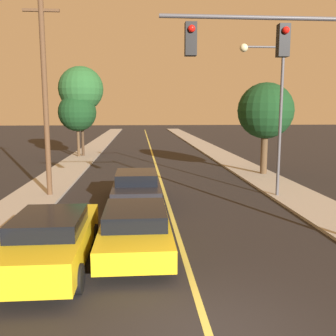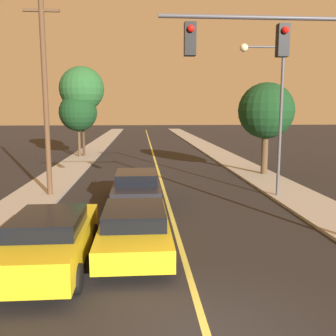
{
  "view_description": "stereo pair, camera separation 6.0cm",
  "coord_description": "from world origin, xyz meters",
  "px_view_note": "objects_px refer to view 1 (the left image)",
  "views": [
    {
      "loc": [
        -1.22,
        -5.93,
        4.03
      ],
      "look_at": [
        0.0,
        9.82,
        1.6
      ],
      "focal_mm": 40.0,
      "sensor_mm": 36.0,
      "label": 1
    },
    {
      "loc": [
        -1.16,
        -5.93,
        4.03
      ],
      "look_at": [
        0.0,
        9.82,
        1.6
      ],
      "focal_mm": 40.0,
      "sensor_mm": 36.0,
      "label": 2
    }
  ],
  "objects_px": {
    "utility_pole_left": "(45,95)",
    "tree_left_near": "(77,112)",
    "car_near_lane_second": "(137,186)",
    "tree_left_far": "(81,89)",
    "streetlamp_right": "(271,99)",
    "car_outer_lane_front": "(51,239)",
    "tree_right_near": "(266,111)",
    "car_near_lane_front": "(135,226)",
    "traffic_signal_mast": "(298,78)"
  },
  "relations": [
    {
      "from": "car_near_lane_second",
      "to": "utility_pole_left",
      "type": "relative_size",
      "value": 0.57
    },
    {
      "from": "tree_right_near",
      "to": "streetlamp_right",
      "type": "bearing_deg",
      "value": -107.13
    },
    {
      "from": "car_outer_lane_front",
      "to": "streetlamp_right",
      "type": "xyz_separation_m",
      "value": [
        8.19,
        7.28,
        3.77
      ]
    },
    {
      "from": "car_outer_lane_front",
      "to": "tree_left_near",
      "type": "distance_m",
      "value": 23.65
    },
    {
      "from": "traffic_signal_mast",
      "to": "streetlamp_right",
      "type": "bearing_deg",
      "value": 77.34
    },
    {
      "from": "car_near_lane_front",
      "to": "tree_right_near",
      "type": "height_order",
      "value": "tree_right_near"
    },
    {
      "from": "tree_left_near",
      "to": "tree_left_far",
      "type": "distance_m",
      "value": 2.05
    },
    {
      "from": "car_outer_lane_front",
      "to": "utility_pole_left",
      "type": "xyz_separation_m",
      "value": [
        -1.96,
        8.22,
        3.93
      ]
    },
    {
      "from": "car_outer_lane_front",
      "to": "traffic_signal_mast",
      "type": "distance_m",
      "value": 8.15
    },
    {
      "from": "streetlamp_right",
      "to": "tree_right_near",
      "type": "relative_size",
      "value": 1.22
    },
    {
      "from": "tree_left_near",
      "to": "tree_right_near",
      "type": "bearing_deg",
      "value": -37.61
    },
    {
      "from": "traffic_signal_mast",
      "to": "utility_pole_left",
      "type": "distance_m",
      "value": 11.17
    },
    {
      "from": "tree_right_near",
      "to": "traffic_signal_mast",
      "type": "bearing_deg",
      "value": -104.93
    },
    {
      "from": "car_near_lane_second",
      "to": "traffic_signal_mast",
      "type": "bearing_deg",
      "value": -49.66
    },
    {
      "from": "car_near_lane_front",
      "to": "utility_pole_left",
      "type": "height_order",
      "value": "utility_pole_left"
    },
    {
      "from": "streetlamp_right",
      "to": "utility_pole_left",
      "type": "bearing_deg",
      "value": 174.73
    },
    {
      "from": "utility_pole_left",
      "to": "streetlamp_right",
      "type": "bearing_deg",
      "value": -5.27
    },
    {
      "from": "car_near_lane_front",
      "to": "car_near_lane_second",
      "type": "distance_m",
      "value": 5.78
    },
    {
      "from": "car_near_lane_front",
      "to": "streetlamp_right",
      "type": "distance_m",
      "value": 9.44
    },
    {
      "from": "streetlamp_right",
      "to": "traffic_signal_mast",
      "type": "bearing_deg",
      "value": -102.66
    },
    {
      "from": "tree_left_near",
      "to": "traffic_signal_mast",
      "type": "bearing_deg",
      "value": -65.87
    },
    {
      "from": "car_outer_lane_front",
      "to": "tree_left_far",
      "type": "xyz_separation_m",
      "value": [
        -2.65,
        23.72,
        5.07
      ]
    },
    {
      "from": "streetlamp_right",
      "to": "utility_pole_left",
      "type": "relative_size",
      "value": 0.77
    },
    {
      "from": "traffic_signal_mast",
      "to": "tree_left_near",
      "type": "height_order",
      "value": "traffic_signal_mast"
    },
    {
      "from": "streetlamp_right",
      "to": "tree_left_near",
      "type": "xyz_separation_m",
      "value": [
        -11.14,
        15.98,
        -0.67
      ]
    },
    {
      "from": "car_outer_lane_front",
      "to": "tree_left_far",
      "type": "height_order",
      "value": "tree_left_far"
    },
    {
      "from": "car_outer_lane_front",
      "to": "traffic_signal_mast",
      "type": "bearing_deg",
      "value": 11.21
    },
    {
      "from": "streetlamp_right",
      "to": "tree_right_near",
      "type": "height_order",
      "value": "streetlamp_right"
    },
    {
      "from": "traffic_signal_mast",
      "to": "streetlamp_right",
      "type": "relative_size",
      "value": 0.99
    },
    {
      "from": "utility_pole_left",
      "to": "car_near_lane_front",
      "type": "bearing_deg",
      "value": -59.97
    },
    {
      "from": "traffic_signal_mast",
      "to": "tree_left_near",
      "type": "relative_size",
      "value": 1.25
    },
    {
      "from": "traffic_signal_mast",
      "to": "tree_right_near",
      "type": "distance_m",
      "value": 12.35
    },
    {
      "from": "utility_pole_left",
      "to": "tree_left_near",
      "type": "xyz_separation_m",
      "value": [
        -1.0,
        15.04,
        -0.84
      ]
    },
    {
      "from": "traffic_signal_mast",
      "to": "tree_left_near",
      "type": "xyz_separation_m",
      "value": [
        -9.81,
        21.9,
        -1.09
      ]
    },
    {
      "from": "car_near_lane_second",
      "to": "tree_left_far",
      "type": "height_order",
      "value": "tree_left_far"
    },
    {
      "from": "car_near_lane_front",
      "to": "tree_left_near",
      "type": "relative_size",
      "value": 0.95
    },
    {
      "from": "car_near_lane_second",
      "to": "utility_pole_left",
      "type": "height_order",
      "value": "utility_pole_left"
    },
    {
      "from": "car_near_lane_front",
      "to": "tree_left_near",
      "type": "bearing_deg",
      "value": 102.95
    },
    {
      "from": "traffic_signal_mast",
      "to": "tree_left_near",
      "type": "distance_m",
      "value": 24.02
    },
    {
      "from": "car_near_lane_front",
      "to": "streetlamp_right",
      "type": "relative_size",
      "value": 0.75
    },
    {
      "from": "tree_left_near",
      "to": "car_outer_lane_front",
      "type": "bearing_deg",
      "value": -82.77
    },
    {
      "from": "car_near_lane_front",
      "to": "tree_left_near",
      "type": "distance_m",
      "value": 22.91
    },
    {
      "from": "utility_pole_left",
      "to": "tree_left_near",
      "type": "height_order",
      "value": "utility_pole_left"
    },
    {
      "from": "traffic_signal_mast",
      "to": "tree_left_near",
      "type": "bearing_deg",
      "value": 114.13
    },
    {
      "from": "utility_pole_left",
      "to": "tree_left_near",
      "type": "bearing_deg",
      "value": 93.79
    },
    {
      "from": "streetlamp_right",
      "to": "tree_left_far",
      "type": "xyz_separation_m",
      "value": [
        -10.83,
        16.44,
        1.31
      ]
    },
    {
      "from": "car_near_lane_second",
      "to": "traffic_signal_mast",
      "type": "xyz_separation_m",
      "value": [
        4.73,
        -5.56,
        4.23
      ]
    },
    {
      "from": "car_near_lane_second",
      "to": "tree_left_far",
      "type": "relative_size",
      "value": 0.66
    },
    {
      "from": "car_outer_lane_front",
      "to": "tree_left_near",
      "type": "xyz_separation_m",
      "value": [
        -2.95,
        23.26,
        3.1
      ]
    },
    {
      "from": "car_outer_lane_front",
      "to": "tree_right_near",
      "type": "distance_m",
      "value": 16.93
    }
  ]
}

